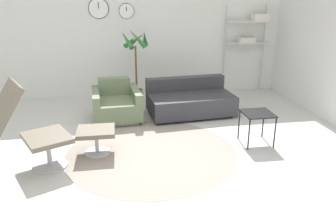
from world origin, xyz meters
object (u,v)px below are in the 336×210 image
(side_table, at_px, (257,116))
(potted_plant, at_px, (136,67))
(lounge_chair, at_px, (7,118))
(ottoman, at_px, (96,135))
(couch_low, at_px, (190,101))
(shelf_unit, at_px, (251,31))
(armchair_red, at_px, (116,105))

(side_table, distance_m, potted_plant, 2.78)
(lounge_chair, height_order, ottoman, lounge_chair)
(lounge_chair, bearing_deg, ottoman, 90.00)
(lounge_chair, xyz_separation_m, ottoman, (0.95, 0.48, -0.49))
(lounge_chair, relative_size, couch_low, 0.79)
(couch_low, distance_m, shelf_unit, 2.32)
(lounge_chair, bearing_deg, potted_plant, 121.74)
(lounge_chair, distance_m, couch_low, 3.22)
(side_table, relative_size, potted_plant, 0.32)
(couch_low, relative_size, side_table, 3.30)
(potted_plant, bearing_deg, shelf_unit, 8.85)
(armchair_red, height_order, couch_low, armchair_red)
(lounge_chair, bearing_deg, armchair_red, 119.05)
(ottoman, bearing_deg, armchair_red, 78.05)
(armchair_red, height_order, shelf_unit, shelf_unit)
(lounge_chair, height_order, potted_plant, potted_plant)
(lounge_chair, bearing_deg, shelf_unit, 99.77)
(side_table, bearing_deg, potted_plant, 125.42)
(lounge_chair, distance_m, potted_plant, 3.17)
(lounge_chair, relative_size, potted_plant, 0.83)
(armchair_red, distance_m, shelf_unit, 3.40)
(ottoman, height_order, couch_low, couch_low)
(couch_low, bearing_deg, armchair_red, -3.29)
(couch_low, xyz_separation_m, side_table, (0.69, -1.41, 0.19))
(side_table, bearing_deg, lounge_chair, -172.26)
(ottoman, xyz_separation_m, potted_plant, (0.71, 2.22, 0.46))
(side_table, distance_m, shelf_unit, 2.96)
(shelf_unit, bearing_deg, ottoman, -140.98)
(lounge_chair, bearing_deg, side_table, 70.98)
(ottoman, relative_size, potted_plant, 0.34)
(armchair_red, bearing_deg, couch_low, 177.38)
(armchair_red, bearing_deg, ottoman, 73.42)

